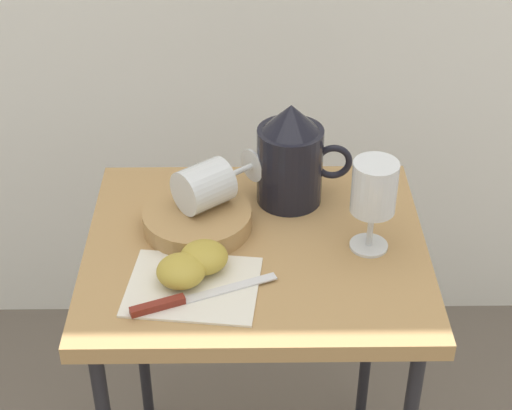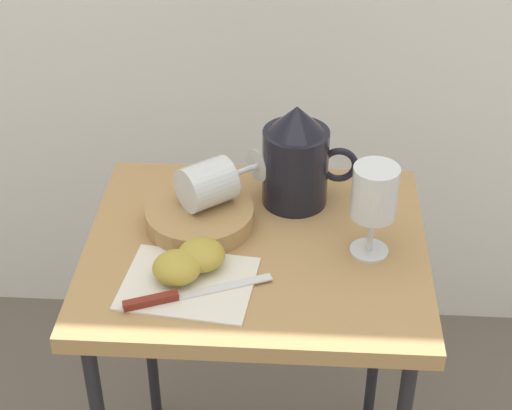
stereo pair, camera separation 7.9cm
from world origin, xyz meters
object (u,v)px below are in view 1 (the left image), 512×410
(apple_half_right, at_px, (181,271))
(knife, at_px, (183,299))
(apple_half_left, at_px, (204,257))
(basket_tray, at_px, (197,219))
(table, at_px, (256,275))
(wine_glass_tipped_near, at_px, (206,185))
(pitcher, at_px, (291,163))
(wine_glass_upright, at_px, (374,192))

(apple_half_right, relative_size, knife, 0.34)
(apple_half_left, distance_m, apple_half_right, 0.05)
(basket_tray, distance_m, apple_half_left, 0.12)
(table, height_order, basket_tray, basket_tray)
(apple_half_right, bearing_deg, apple_half_left, 45.11)
(wine_glass_tipped_near, bearing_deg, pitcher, 24.34)
(apple_half_left, distance_m, knife, 0.09)
(wine_glass_upright, height_order, wine_glass_tipped_near, wine_glass_upright)
(pitcher, bearing_deg, basket_tray, -152.38)
(apple_half_left, xyz_separation_m, knife, (-0.03, -0.08, -0.02))
(basket_tray, xyz_separation_m, apple_half_right, (-0.02, -0.15, 0.01))
(wine_glass_upright, bearing_deg, table, 177.32)
(table, height_order, wine_glass_tipped_near, wine_glass_tipped_near)
(table, xyz_separation_m, basket_tray, (-0.10, 0.05, 0.08))
(table, height_order, wine_glass_upright, wine_glass_upright)
(basket_tray, bearing_deg, knife, -93.84)
(knife, bearing_deg, apple_half_right, 95.80)
(basket_tray, distance_m, wine_glass_upright, 0.31)
(wine_glass_tipped_near, bearing_deg, table, -38.73)
(wine_glass_tipped_near, distance_m, apple_half_left, 0.14)
(basket_tray, xyz_separation_m, wine_glass_tipped_near, (0.02, 0.02, 0.06))
(pitcher, height_order, wine_glass_upright, pitcher)
(knife, bearing_deg, wine_glass_tipped_near, 82.30)
(apple_half_right, xyz_separation_m, knife, (0.00, -0.05, -0.02))
(wine_glass_upright, height_order, apple_half_left, wine_glass_upright)
(wine_glass_upright, relative_size, apple_half_right, 2.12)
(pitcher, xyz_separation_m, wine_glass_tipped_near, (-0.15, -0.07, -0.00))
(basket_tray, height_order, pitcher, pitcher)
(table, distance_m, knife, 0.20)
(basket_tray, xyz_separation_m, wine_glass_upright, (0.29, -0.06, 0.09))
(wine_glass_tipped_near, height_order, knife, wine_glass_tipped_near)
(pitcher, xyz_separation_m, apple_half_left, (-0.15, -0.20, -0.05))
(apple_half_right, bearing_deg, pitcher, 52.32)
(pitcher, relative_size, apple_half_right, 2.47)
(wine_glass_upright, xyz_separation_m, wine_glass_tipped_near, (-0.27, 0.08, -0.04))
(pitcher, xyz_separation_m, knife, (-0.18, -0.28, -0.07))
(basket_tray, relative_size, knife, 0.83)
(pitcher, xyz_separation_m, wine_glass_upright, (0.13, -0.14, 0.03))
(wine_glass_tipped_near, relative_size, knife, 0.71)
(wine_glass_tipped_near, height_order, apple_half_right, wine_glass_tipped_near)
(basket_tray, xyz_separation_m, pitcher, (0.16, 0.08, 0.06))
(pitcher, distance_m, knife, 0.34)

